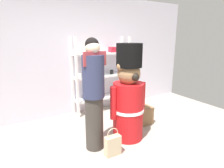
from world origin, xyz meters
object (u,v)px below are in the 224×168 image
object	(u,v)px
display_crate	(142,115)
merchandise_shelf	(102,75)
teddy_bear_guard	(128,97)
person_shopper	(94,94)
shopping_bag	(113,145)

from	to	relation	value
display_crate	merchandise_shelf	bearing A→B (deg)	106.99
merchandise_shelf	display_crate	bearing A→B (deg)	-73.01
merchandise_shelf	teddy_bear_guard	size ratio (longest dim) A/B	1.06
person_shopper	display_crate	size ratio (longest dim) A/B	4.43
teddy_bear_guard	shopping_bag	distance (m)	0.82
merchandise_shelf	shopping_bag	size ratio (longest dim) A/B	3.98
person_shopper	display_crate	world-z (taller)	person_shopper
teddy_bear_guard	shopping_bag	size ratio (longest dim) A/B	3.74
merchandise_shelf	person_shopper	world-z (taller)	merchandise_shelf
teddy_bear_guard	shopping_bag	world-z (taller)	teddy_bear_guard
teddy_bear_guard	person_shopper	xyz separation A→B (m)	(-0.63, 0.00, 0.15)
shopping_bag	display_crate	size ratio (longest dim) A/B	1.12
person_shopper	shopping_bag	bearing A→B (deg)	-66.28
person_shopper	display_crate	distance (m)	1.43
person_shopper	shopping_bag	xyz separation A→B (m)	(0.14, -0.32, -0.73)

